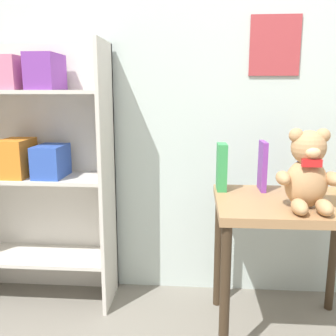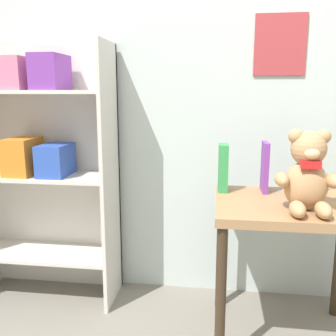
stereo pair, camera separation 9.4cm
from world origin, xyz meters
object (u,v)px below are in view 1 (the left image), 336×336
(teddy_bear, at_px, (308,173))
(book_standing_purple, at_px, (263,166))
(book_standing_green, at_px, (222,167))
(bookshelf_side, at_px, (38,159))
(display_table, at_px, (289,222))
(book_standing_blue, at_px, (305,162))

(teddy_bear, height_order, book_standing_purple, teddy_bear)
(teddy_bear, xyz_separation_m, book_standing_green, (-0.31, 0.26, -0.03))
(bookshelf_side, height_order, display_table, bookshelf_side)
(book_standing_green, distance_m, book_standing_purple, 0.19)
(book_standing_blue, bearing_deg, display_table, -117.60)
(book_standing_green, bearing_deg, bookshelf_side, 171.82)
(display_table, bearing_deg, teddy_bear, -73.95)
(display_table, xyz_separation_m, book_standing_purple, (-0.09, 0.16, 0.21))
(bookshelf_side, bearing_deg, book_standing_purple, -4.75)
(book_standing_green, bearing_deg, teddy_bear, -41.44)
(book_standing_purple, bearing_deg, teddy_bear, -66.02)
(bookshelf_side, bearing_deg, book_standing_green, -6.44)
(book_standing_blue, bearing_deg, bookshelf_side, 178.39)
(teddy_bear, relative_size, book_standing_blue, 1.15)
(display_table, xyz_separation_m, book_standing_blue, (0.09, 0.16, 0.23))
(display_table, bearing_deg, book_standing_purple, 119.68)
(teddy_bear, relative_size, book_standing_green, 1.44)
(bookshelf_side, relative_size, book_standing_blue, 4.85)
(bookshelf_side, xyz_separation_m, book_standing_purple, (1.10, -0.09, -0.00))
(bookshelf_side, distance_m, book_standing_purple, 1.10)
(book_standing_green, bearing_deg, book_standing_blue, -0.47)
(book_standing_blue, bearing_deg, teddy_bear, -100.72)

